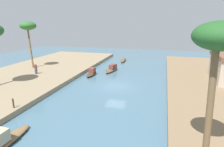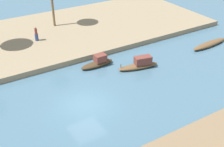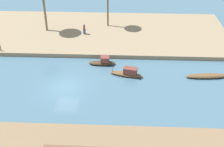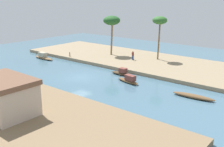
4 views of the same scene
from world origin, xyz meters
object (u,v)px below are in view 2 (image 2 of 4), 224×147
sampan_with_red_awning (210,44)px  person_on_near_bank (36,35)px  sampan_with_tall_canopy (140,64)px  sampan_foreground (98,62)px

sampan_with_red_awning → person_on_near_bank: 18.20m
sampan_with_tall_canopy → sampan_with_red_awning: size_ratio=0.79×
sampan_with_tall_canopy → person_on_near_bank: bearing=-45.4°
person_on_near_bank → sampan_foreground: bearing=27.7°
sampan_with_tall_canopy → person_on_near_bank: person_on_near_bank is taller
sampan_foreground → person_on_near_bank: size_ratio=2.14×
sampan_with_tall_canopy → person_on_near_bank: 11.62m
sampan_with_tall_canopy → sampan_with_red_awning: 9.12m
person_on_near_bank → sampan_with_red_awning: bearing=62.1°
sampan_with_red_awning → person_on_near_bank: (15.35, -9.73, 0.94)m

